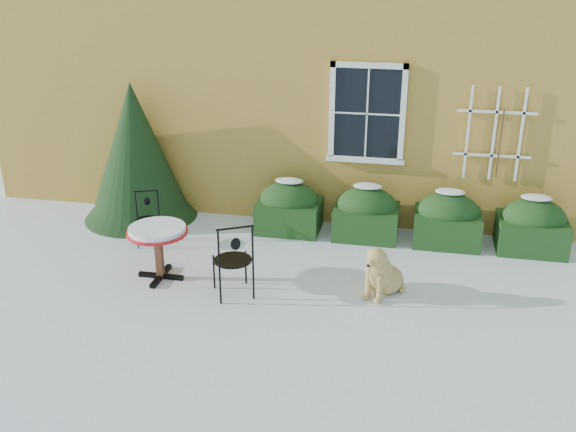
% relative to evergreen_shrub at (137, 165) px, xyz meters
% --- Properties ---
extents(ground, '(80.00, 80.00, 0.00)m').
position_rel_evergreen_shrub_xyz_m(ground, '(3.01, -2.61, -0.97)').
color(ground, white).
rests_on(ground, ground).
extents(house, '(12.40, 8.40, 6.40)m').
position_rel_evergreen_shrub_xyz_m(house, '(3.01, 4.39, 2.25)').
color(house, gold).
rests_on(house, ground).
extents(hedge_row, '(4.95, 0.80, 0.91)m').
position_rel_evergreen_shrub_xyz_m(hedge_row, '(4.66, -0.06, -0.56)').
color(hedge_row, '#163213').
rests_on(hedge_row, ground).
extents(evergreen_shrub, '(1.99, 1.99, 2.40)m').
position_rel_evergreen_shrub_xyz_m(evergreen_shrub, '(0.00, 0.00, 0.00)').
color(evergreen_shrub, black).
rests_on(evergreen_shrub, ground).
extents(bistro_table, '(0.87, 0.87, 0.80)m').
position_rel_evergreen_shrub_xyz_m(bistro_table, '(1.24, -2.15, -0.30)').
color(bistro_table, black).
rests_on(bistro_table, ground).
extents(patio_chair_near, '(0.66, 0.65, 1.09)m').
position_rel_evergreen_shrub_xyz_m(patio_chair_near, '(2.43, -2.42, -0.42)').
color(patio_chair_near, black).
rests_on(patio_chair_near, ground).
extents(patio_chair_far, '(0.48, 0.48, 0.85)m').
position_rel_evergreen_shrub_xyz_m(patio_chair_far, '(0.58, -1.01, -0.54)').
color(patio_chair_far, black).
rests_on(patio_chair_far, ground).
extents(dog, '(0.68, 0.84, 0.78)m').
position_rel_evergreen_shrub_xyz_m(dog, '(4.39, -2.00, -0.65)').
color(dog, tan).
rests_on(dog, ground).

